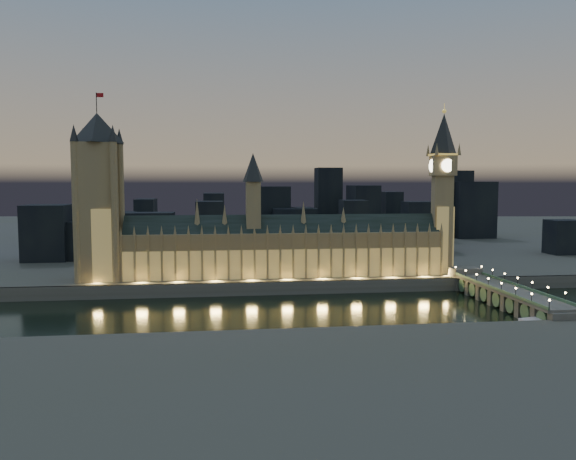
{
  "coord_description": "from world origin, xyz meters",
  "views": [
    {
      "loc": [
        -38.11,
        -290.95,
        67.21
      ],
      "look_at": [
        5.0,
        55.0,
        38.0
      ],
      "focal_mm": 35.0,
      "sensor_mm": 36.0,
      "label": 1
    }
  ],
  "objects": [
    {
      "name": "north_bank",
      "position": [
        0.0,
        520.0,
        4.0
      ],
      "size": [
        2000.0,
        960.0,
        8.0
      ],
      "primitive_type": "cube",
      "color": "#484A32",
      "rests_on": "ground"
    },
    {
      "name": "river_boat",
      "position": [
        111.57,
        -50.32,
        1.56
      ],
      "size": [
        43.66,
        18.61,
        4.5
      ],
      "color": "#545143",
      "rests_on": "ground"
    },
    {
      "name": "city_backdrop",
      "position": [
        45.26,
        247.88,
        31.14
      ],
      "size": [
        445.63,
        215.63,
        75.38
      ],
      "color": "black",
      "rests_on": "north_bank"
    },
    {
      "name": "westminster_bridge",
      "position": [
        117.22,
        -3.45,
        5.99
      ],
      "size": [
        18.1,
        113.0,
        15.9
      ],
      "color": "#545143",
      "rests_on": "ground"
    },
    {
      "name": "elizabeth_tower",
      "position": [
        108.0,
        61.92,
        69.75
      ],
      "size": [
        18.0,
        18.0,
        110.69
      ],
      "color": "#8C7655",
      "rests_on": "north_bank"
    },
    {
      "name": "victoria_tower",
      "position": [
        -110.0,
        61.92,
        64.06
      ],
      "size": [
        31.68,
        31.68,
        113.33
      ],
      "color": "#8C7655",
      "rests_on": "north_bank"
    },
    {
      "name": "ground_plane",
      "position": [
        0.0,
        0.0,
        0.0
      ],
      "size": [
        2000.0,
        2000.0,
        0.0
      ],
      "primitive_type": "plane",
      "color": "black",
      "rests_on": "ground"
    },
    {
      "name": "palace_of_westminster",
      "position": [
        2.9,
        61.75,
        26.37
      ],
      "size": [
        202.0,
        21.49,
        78.0
      ],
      "color": "#8C7655",
      "rests_on": "north_bank"
    },
    {
      "name": "embankment_wall",
      "position": [
        0.0,
        41.0,
        4.0
      ],
      "size": [
        2000.0,
        2.5,
        8.0
      ],
      "primitive_type": "cube",
      "color": "#545143",
      "rests_on": "ground"
    }
  ]
}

